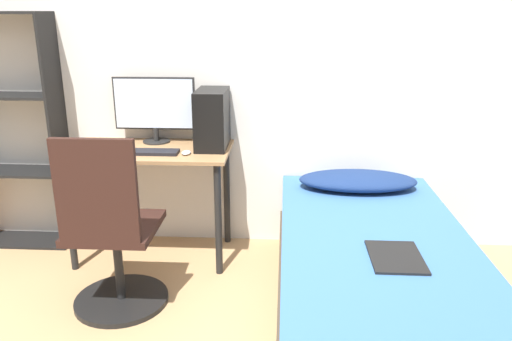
# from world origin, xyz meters

# --- Properties ---
(wall_back) EXTENTS (8.00, 0.05, 2.50)m
(wall_back) POSITION_xyz_m (0.00, 1.49, 1.25)
(wall_back) COLOR silver
(wall_back) RESTS_ON ground_plane
(desk) EXTENTS (1.04, 0.56, 0.75)m
(desk) POSITION_xyz_m (-0.47, 1.19, 0.62)
(desk) COLOR #997047
(desk) RESTS_ON ground_plane
(office_chair) EXTENTS (0.53, 0.53, 1.02)m
(office_chair) POSITION_xyz_m (-0.52, 0.53, 0.39)
(office_chair) COLOR black
(office_chair) RESTS_ON ground_plane
(bed) EXTENTS (0.99, 1.95, 0.50)m
(bed) POSITION_xyz_m (0.87, 0.49, 0.25)
(bed) COLOR #4C3D2D
(bed) RESTS_ON ground_plane
(pillow) EXTENTS (0.75, 0.36, 0.11)m
(pillow) POSITION_xyz_m (0.87, 1.21, 0.55)
(pillow) COLOR navy
(pillow) RESTS_ON bed
(magazine) EXTENTS (0.24, 0.32, 0.01)m
(magazine) POSITION_xyz_m (0.92, 0.26, 0.51)
(magazine) COLOR black
(magazine) RESTS_ON bed
(monitor) EXTENTS (0.54, 0.18, 0.43)m
(monitor) POSITION_xyz_m (-0.46, 1.37, 0.99)
(monitor) COLOR black
(monitor) RESTS_ON desk
(keyboard) EXTENTS (0.42, 0.12, 0.02)m
(keyboard) POSITION_xyz_m (-0.46, 1.08, 0.76)
(keyboard) COLOR black
(keyboard) RESTS_ON desk
(pc_tower) EXTENTS (0.19, 0.37, 0.37)m
(pc_tower) POSITION_xyz_m (-0.07, 1.26, 0.94)
(pc_tower) COLOR black
(pc_tower) RESTS_ON desk
(mouse) EXTENTS (0.06, 0.09, 0.02)m
(mouse) POSITION_xyz_m (-0.21, 1.08, 0.76)
(mouse) COLOR silver
(mouse) RESTS_ON desk
(phone) EXTENTS (0.07, 0.14, 0.01)m
(phone) POSITION_xyz_m (-0.91, 1.28, 0.75)
(phone) COLOR #B7B7BC
(phone) RESTS_ON desk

